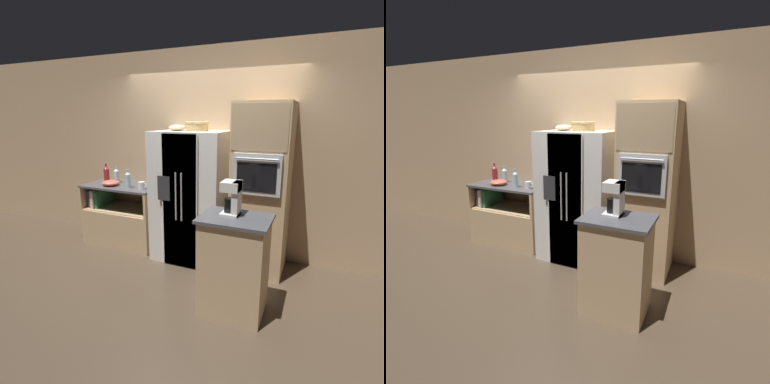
# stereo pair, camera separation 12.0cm
# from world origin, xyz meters

# --- Properties ---
(ground_plane) EXTENTS (20.00, 20.00, 0.00)m
(ground_plane) POSITION_xyz_m (0.00, 0.00, 0.00)
(ground_plane) COLOR #4C3D2D
(wall_back) EXTENTS (12.00, 0.06, 2.80)m
(wall_back) POSITION_xyz_m (0.00, 0.46, 1.40)
(wall_back) COLOR tan
(wall_back) RESTS_ON ground_plane
(counter_left) EXTENTS (1.16, 0.64, 0.91)m
(counter_left) POSITION_xyz_m (-1.25, 0.11, 0.34)
(counter_left) COLOR tan
(counter_left) RESTS_ON ground_plane
(refrigerator) EXTENTS (0.94, 0.76, 1.72)m
(refrigerator) POSITION_xyz_m (-0.10, 0.06, 0.86)
(refrigerator) COLOR white
(refrigerator) RESTS_ON ground_plane
(wall_oven) EXTENTS (0.65, 0.72, 2.07)m
(wall_oven) POSITION_xyz_m (0.82, 0.10, 1.04)
(wall_oven) COLOR tan
(wall_oven) RESTS_ON ground_plane
(island_counter) EXTENTS (0.67, 0.52, 0.99)m
(island_counter) POSITION_xyz_m (0.77, -0.88, 0.50)
(island_counter) COLOR tan
(island_counter) RESTS_ON ground_plane
(wicker_basket) EXTENTS (0.31, 0.31, 0.12)m
(wicker_basket) POSITION_xyz_m (-0.04, 0.10, 1.79)
(wicker_basket) COLOR tan
(wicker_basket) RESTS_ON refrigerator
(fruit_bowl) EXTENTS (0.22, 0.22, 0.08)m
(fruit_bowl) POSITION_xyz_m (-0.31, 0.08, 1.76)
(fruit_bowl) COLOR beige
(fruit_bowl) RESTS_ON refrigerator
(bottle_tall) EXTENTS (0.09, 0.09, 0.25)m
(bottle_tall) POSITION_xyz_m (-1.42, 0.20, 1.02)
(bottle_tall) COLOR silver
(bottle_tall) RESTS_ON counter_left
(bottle_short) EXTENTS (0.08, 0.08, 0.27)m
(bottle_short) POSITION_xyz_m (-1.06, -0.01, 1.03)
(bottle_short) COLOR silver
(bottle_short) RESTS_ON counter_left
(bottle_wide) EXTENTS (0.08, 0.08, 0.30)m
(bottle_wide) POSITION_xyz_m (-1.56, 0.14, 1.04)
(bottle_wide) COLOR maroon
(bottle_wide) RESTS_ON counter_left
(mug) EXTENTS (0.13, 0.10, 0.10)m
(mug) POSITION_xyz_m (-0.84, 0.00, 0.96)
(mug) COLOR silver
(mug) RESTS_ON counter_left
(mixing_bowl) EXTENTS (0.25, 0.25, 0.08)m
(mixing_bowl) POSITION_xyz_m (-1.38, -0.00, 0.95)
(mixing_bowl) COLOR #DB664C
(mixing_bowl) RESTS_ON counter_left
(coffee_maker) EXTENTS (0.17, 0.20, 0.33)m
(coffee_maker) POSITION_xyz_m (0.72, -0.83, 1.17)
(coffee_maker) COLOR white
(coffee_maker) RESTS_ON island_counter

